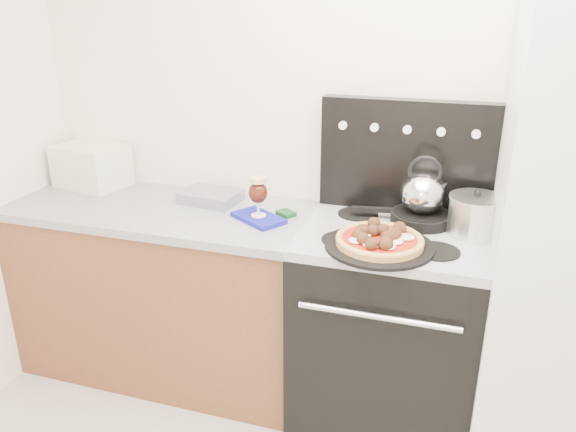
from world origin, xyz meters
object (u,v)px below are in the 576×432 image
at_px(base_cabinet, 168,293).
at_px(tea_kettle, 423,190).
at_px(stock_pot, 475,217).
at_px(beer_glass, 258,197).
at_px(pizza, 380,238).
at_px(pizza_pan, 379,246).
at_px(oven_mitt, 259,218).
at_px(stove_body, 387,331).
at_px(skillet, 421,218).
at_px(toaster_oven, 92,166).

relative_size(base_cabinet, tea_kettle, 6.89).
xyz_separation_m(base_cabinet, stock_pot, (1.42, 0.05, 0.57)).
relative_size(beer_glass, tea_kettle, 0.86).
height_order(tea_kettle, stock_pot, tea_kettle).
relative_size(beer_glass, pizza, 0.54).
distance_m(beer_glass, stock_pot, 0.91).
distance_m(pizza_pan, stock_pot, 0.43).
bearing_deg(oven_mitt, stove_body, 0.19).
relative_size(skillet, tea_kettle, 1.23).
bearing_deg(tea_kettle, oven_mitt, 173.05).
distance_m(stove_body, oven_mitt, 0.76).
distance_m(base_cabinet, stove_body, 1.11).
distance_m(pizza_pan, tea_kettle, 0.36).
xyz_separation_m(skillet, stock_pot, (0.22, -0.06, 0.05)).
bearing_deg(pizza, tea_kettle, 66.86).
xyz_separation_m(base_cabinet, pizza, (1.07, -0.20, 0.53)).
xyz_separation_m(beer_glass, stock_pot, (0.91, 0.07, -0.01)).
bearing_deg(tea_kettle, toaster_oven, 159.80).
bearing_deg(skillet, oven_mitt, -169.19).
xyz_separation_m(base_cabinet, toaster_oven, (-0.49, 0.18, 0.58)).
height_order(skillet, stock_pot, stock_pot).
bearing_deg(stock_pot, tea_kettle, 164.41).
bearing_deg(pizza_pan, oven_mitt, 162.99).
bearing_deg(pizza, pizza_pan, 180.00).
bearing_deg(pizza_pan, stove_body, 78.65).
bearing_deg(beer_glass, pizza, -17.01).
xyz_separation_m(base_cabinet, skillet, (1.20, 0.11, 0.51)).
bearing_deg(stove_body, toaster_oven, 172.78).
distance_m(base_cabinet, stock_pot, 1.53).
bearing_deg(base_cabinet, tea_kettle, 5.02).
distance_m(stove_body, pizza, 0.55).
xyz_separation_m(stove_body, pizza, (-0.04, -0.17, 0.52)).
bearing_deg(toaster_oven, oven_mitt, -0.55).
bearing_deg(stove_body, oven_mitt, -179.81).
bearing_deg(stove_body, beer_glass, -179.81).
bearing_deg(beer_glass, oven_mitt, 0.00).
bearing_deg(skillet, base_cabinet, -174.98).
bearing_deg(base_cabinet, toaster_oven, 160.20).
relative_size(pizza_pan, tea_kettle, 2.02).
distance_m(toaster_oven, beer_glass, 1.02).
distance_m(base_cabinet, beer_glass, 0.77).
bearing_deg(oven_mitt, pizza_pan, -17.01).
height_order(stove_body, skillet, skillet).
height_order(toaster_oven, pizza_pan, toaster_oven).
xyz_separation_m(stove_body, pizza_pan, (-0.04, -0.17, 0.49)).
bearing_deg(skillet, stove_body, -126.14).
height_order(stove_body, pizza_pan, pizza_pan).
bearing_deg(stock_pot, skillet, 164.41).
bearing_deg(tea_kettle, beer_glass, 173.05).
bearing_deg(stock_pot, stove_body, -167.27).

